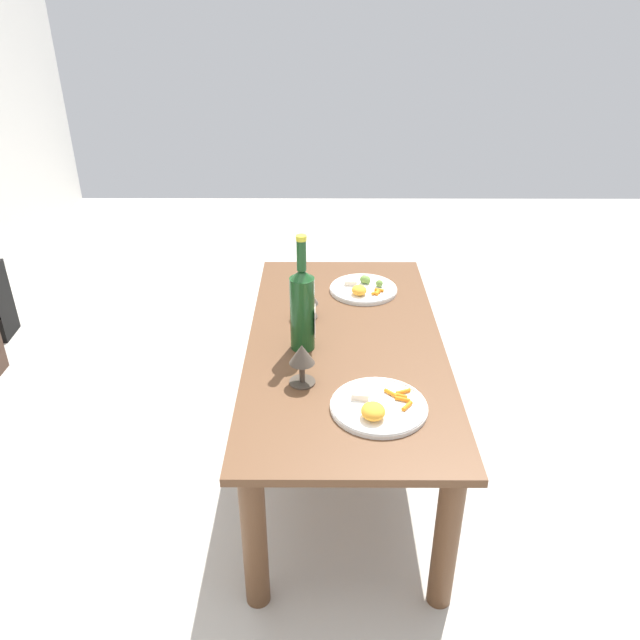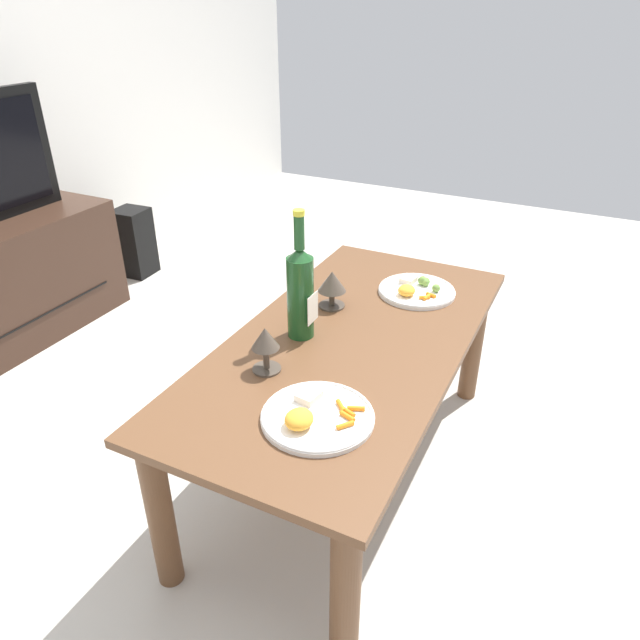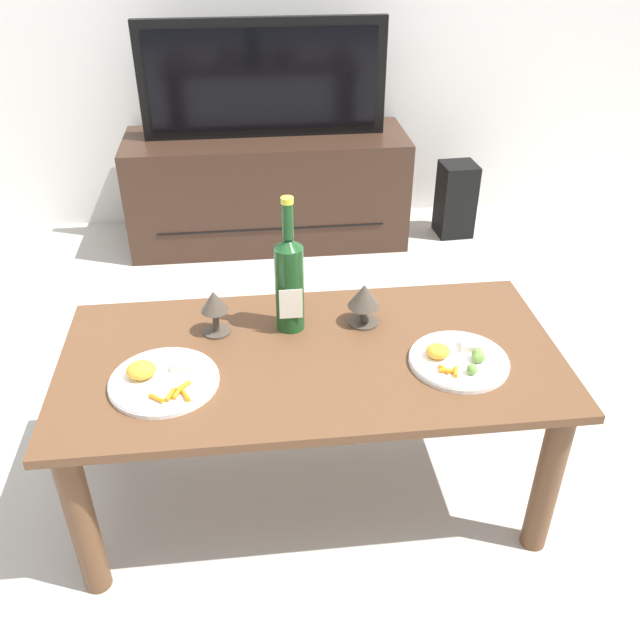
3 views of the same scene
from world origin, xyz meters
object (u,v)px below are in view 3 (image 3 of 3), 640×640
at_px(dining_table, 311,382).
at_px(dinner_plate_left, 162,379).
at_px(tv_stand, 268,189).
at_px(tv_screen, 263,79).
at_px(floor_speaker, 456,199).
at_px(goblet_right, 364,298).
at_px(wine_bottle, 289,280).
at_px(dinner_plate_right, 459,359).
at_px(goblet_left, 214,305).

relative_size(dining_table, dinner_plate_left, 4.83).
relative_size(tv_stand, dinner_plate_left, 4.94).
xyz_separation_m(tv_screen, floor_speaker, (0.97, -0.05, -0.62)).
height_order(tv_screen, floor_speaker, tv_screen).
relative_size(dining_table, goblet_right, 10.66).
bearing_deg(goblet_right, dinner_plate_left, -158.40).
bearing_deg(goblet_right, wine_bottle, 178.89).
height_order(dining_table, tv_screen, tv_screen).
bearing_deg(wine_bottle, dinner_plate_right, -27.72).
relative_size(floor_speaker, dinner_plate_right, 1.45).
xyz_separation_m(floor_speaker, wine_bottle, (-0.98, -1.59, 0.48)).
distance_m(floor_speaker, wine_bottle, 1.93).
height_order(goblet_left, dinner_plate_left, goblet_left).
bearing_deg(tv_stand, tv_screen, -90.00).
relative_size(tv_screen, wine_bottle, 2.92).
bearing_deg(tv_screen, dinner_plate_right, -77.39).
distance_m(tv_screen, dinner_plate_right, 1.93).
height_order(dinner_plate_left, dinner_plate_right, dinner_plate_left).
bearing_deg(wine_bottle, dinner_plate_left, -146.99).
bearing_deg(dining_table, tv_screen, 91.17).
distance_m(dining_table, dinner_plate_left, 0.41).
xyz_separation_m(goblet_right, dinner_plate_right, (0.22, -0.22, -0.07)).
relative_size(tv_screen, dinner_plate_left, 4.14).
bearing_deg(floor_speaker, dinner_plate_right, -109.93).
height_order(tv_stand, goblet_left, goblet_left).
xyz_separation_m(dining_table, tv_screen, (-0.04, 1.78, 0.38)).
xyz_separation_m(goblet_right, dinner_plate_left, (-0.55, -0.22, -0.07)).
bearing_deg(dinner_plate_left, wine_bottle, 33.01).
xyz_separation_m(floor_speaker, dinner_plate_left, (-1.32, -1.81, 0.34)).
xyz_separation_m(tv_stand, dinner_plate_right, (0.42, -1.86, 0.26)).
height_order(tv_stand, floor_speaker, tv_stand).
bearing_deg(floor_speaker, tv_screen, 174.21).
height_order(tv_stand, dinner_plate_left, dinner_plate_left).
distance_m(tv_screen, goblet_right, 1.67).
distance_m(tv_stand, floor_speaker, 0.97).
relative_size(tv_screen, goblet_right, 9.13).
xyz_separation_m(dining_table, wine_bottle, (-0.04, 0.14, 0.25)).
distance_m(tv_stand, goblet_left, 1.69).
xyz_separation_m(dinner_plate_left, dinner_plate_right, (0.76, -0.00, -0.00)).
bearing_deg(goblet_right, tv_stand, 96.94).
bearing_deg(tv_stand, dinner_plate_right, -77.41).
bearing_deg(dinner_plate_right, wine_bottle, 152.28).
height_order(dining_table, goblet_right, goblet_right).
bearing_deg(goblet_left, dinner_plate_left, -121.41).
distance_m(wine_bottle, dinner_plate_left, 0.43).
distance_m(dining_table, dinner_plate_right, 0.40).
bearing_deg(dining_table, dinner_plate_right, -12.09).
xyz_separation_m(goblet_left, goblet_right, (0.42, 0.00, -0.01)).
bearing_deg(goblet_right, dinner_plate_right, -45.35).
distance_m(dining_table, goblet_left, 0.34).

